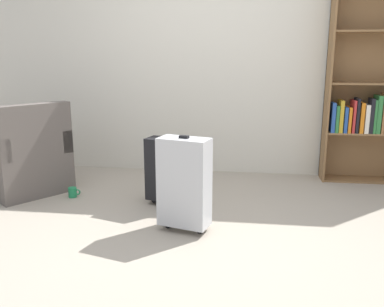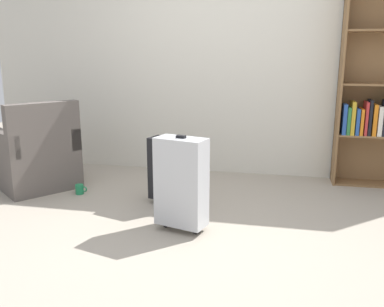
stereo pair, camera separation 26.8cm
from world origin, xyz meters
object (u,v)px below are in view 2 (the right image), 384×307
(suitcase_silver, at_px, (181,182))
(suitcase_black, at_px, (169,169))
(armchair, at_px, (37,158))
(mug, at_px, (80,189))

(suitcase_silver, height_order, suitcase_black, suitcase_silver)
(armchair, distance_m, suitcase_silver, 1.85)
(suitcase_black, bearing_deg, armchair, 172.63)
(suitcase_silver, bearing_deg, mug, 152.25)
(mug, bearing_deg, armchair, 167.75)
(mug, relative_size, suitcase_black, 0.19)
(armchair, xyz_separation_m, suitcase_silver, (1.69, -0.73, 0.08))
(suitcase_silver, relative_size, suitcase_black, 1.19)
(mug, xyz_separation_m, suitcase_silver, (1.18, -0.62, 0.34))
(mug, xyz_separation_m, suitcase_black, (0.93, -0.08, 0.28))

